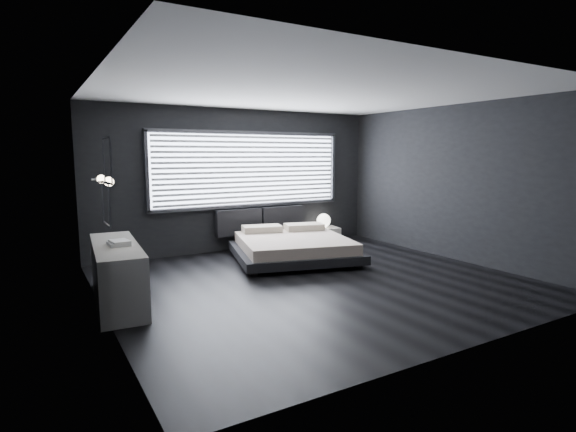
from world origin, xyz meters
TOP-DOWN VIEW (x-y plane):
  - room at (0.00, 0.00)m, footprint 6.04×6.00m
  - window at (0.20, 2.70)m, footprint 4.14×0.09m
  - headboard at (0.40, 2.64)m, footprint 1.96×0.16m
  - sconce_near at (-2.88, 0.05)m, footprint 0.18×0.11m
  - sconce_far at (-2.88, 0.65)m, footprint 0.18×0.11m
  - wall_art_upper at (-2.98, -0.55)m, footprint 0.01×0.48m
  - wall_art_lower at (-2.98, -0.30)m, footprint 0.01×0.48m
  - bed at (0.41, 1.37)m, footprint 2.54×2.47m
  - nightstand at (1.85, 2.43)m, footprint 0.64×0.56m
  - orb_lamp at (1.83, 2.44)m, footprint 0.30×0.30m
  - dresser at (-2.78, 0.47)m, footprint 0.70×1.97m
  - book_stack at (-2.75, 0.39)m, footprint 0.25×0.33m

SIDE VIEW (x-z plane):
  - nightstand at x=1.85m, z-range 0.00..0.33m
  - bed at x=0.41m, z-range -0.02..0.52m
  - dresser at x=-2.78m, z-range 0.00..0.77m
  - orb_lamp at x=1.83m, z-range 0.33..0.63m
  - headboard at x=0.40m, z-range 0.31..0.83m
  - book_stack at x=-2.75m, z-range 0.77..0.84m
  - wall_art_lower at x=-2.98m, z-range 1.14..1.62m
  - room at x=0.00m, z-range 0.00..2.80m
  - sconce_near at x=-2.88m, z-range 1.55..1.66m
  - sconce_far at x=-2.88m, z-range 1.55..1.66m
  - window at x=0.20m, z-range 0.85..2.37m
  - wall_art_upper at x=-2.98m, z-range 1.61..2.09m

